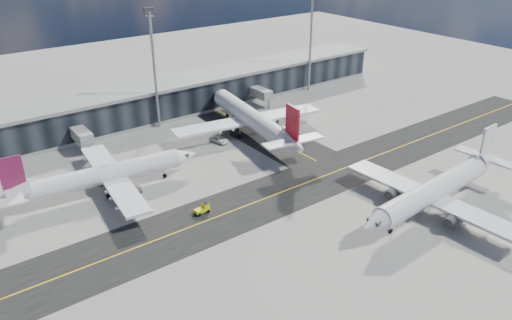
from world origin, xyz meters
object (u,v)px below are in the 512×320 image
(airliner_near, at_px, (436,189))
(service_van, at_px, (219,140))
(airliner_redtail, at_px, (252,118))
(airliner_af, at_px, (104,175))
(baggage_tug, at_px, (203,208))

(airliner_near, xyz_separation_m, service_van, (-14.85, 47.62, -3.19))
(airliner_redtail, bearing_deg, airliner_af, -162.73)
(airliner_near, bearing_deg, airliner_redtail, 4.86)
(airliner_redtail, bearing_deg, service_van, -178.72)
(service_van, bearing_deg, airliner_near, -87.11)
(airliner_redtail, relative_size, airliner_near, 1.12)
(airliner_near, distance_m, service_van, 49.98)
(airliner_af, height_order, baggage_tug, airliner_af)
(airliner_near, xyz_separation_m, baggage_tug, (-33.87, 23.43, -3.02))
(baggage_tug, xyz_separation_m, service_van, (19.03, 24.19, -0.16))
(airliner_near, bearing_deg, service_van, 14.44)
(baggage_tug, bearing_deg, airliner_redtail, 126.70)
(airliner_near, bearing_deg, airliner_af, 44.76)
(service_van, bearing_deg, airliner_redtail, -21.98)
(airliner_redtail, height_order, service_van, airliner_redtail)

